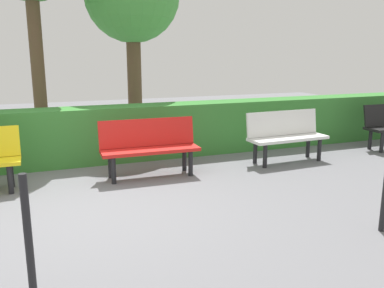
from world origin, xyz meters
The scene contains 5 objects.
ground_plane centered at (0.00, 0.00, 0.00)m, with size 22.17×22.17×0.00m, color slate.
bench_white centered at (-3.50, -0.88, 0.48)m, with size 1.42×0.51×0.86m.
bench_red centered at (-1.10, -0.89, 0.48)m, with size 1.47×0.49×0.86m.
hedge_row centered at (-1.12, -1.98, 0.47)m, with size 18.17×0.58×0.94m, color #387F33.
railing_post_far centered at (0.56, 1.89, 0.50)m, with size 0.06×0.06×1.00m, color black.
Camera 1 is at (0.41, 4.94, 1.85)m, focal length 38.21 mm.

